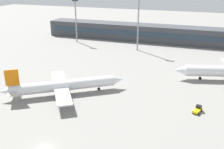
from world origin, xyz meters
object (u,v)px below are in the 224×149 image
object	(u,v)px
floodlight_tower_east	(76,17)
baggage_tug_yellow	(198,109)
floodlight_tower_west	(138,16)
airplane_near	(64,85)

from	to	relation	value
floodlight_tower_east	baggage_tug_yellow	bearing A→B (deg)	-42.37
baggage_tug_yellow	floodlight_tower_east	xyz separation A→B (m)	(-67.07, 61.17, 12.80)
floodlight_tower_west	floodlight_tower_east	bearing A→B (deg)	171.32
baggage_tug_yellow	floodlight_tower_west	distance (m)	65.66
airplane_near	floodlight_tower_east	xyz separation A→B (m)	(-27.01, 62.87, 10.68)
floodlight_tower_east	airplane_near	bearing A→B (deg)	-66.75
baggage_tug_yellow	floodlight_tower_east	bearing A→B (deg)	137.63
baggage_tug_yellow	floodlight_tower_west	bearing A→B (deg)	119.13
floodlight_tower_west	floodlight_tower_east	world-z (taller)	floodlight_tower_west
floodlight_tower_west	floodlight_tower_east	xyz separation A→B (m)	(-36.04, 5.50, -3.00)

